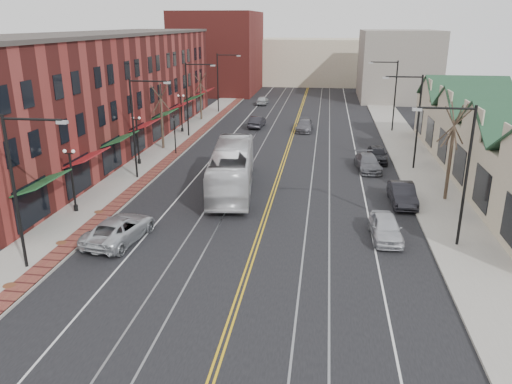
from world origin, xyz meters
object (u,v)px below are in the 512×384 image
(parked_car_c, at_px, (368,163))
(parked_car_d, at_px, (377,154))
(parked_car_b, at_px, (402,194))
(parked_suv, at_px, (120,229))
(parked_car_a, at_px, (386,228))
(transit_bus, at_px, (232,169))

(parked_car_c, distance_m, parked_car_d, 3.14)
(parked_car_b, distance_m, parked_car_c, 8.57)
(parked_suv, height_order, parked_car_d, parked_suv)
(parked_car_a, relative_size, parked_car_b, 0.94)
(transit_bus, distance_m, parked_car_c, 12.80)
(parked_car_b, bearing_deg, parked_car_a, -107.55)
(parked_car_b, relative_size, parked_car_d, 1.09)
(parked_suv, xyz_separation_m, parked_car_a, (15.54, 2.45, -0.03))
(parked_car_b, bearing_deg, parked_car_d, 92.22)
(parked_car_a, relative_size, parked_car_c, 0.92)
(parked_car_a, height_order, parked_car_c, parked_car_a)
(transit_bus, bearing_deg, parked_suv, 57.60)
(parked_car_a, xyz_separation_m, parked_car_c, (0.00, 14.67, -0.05))
(parked_car_a, bearing_deg, parked_car_b, 71.24)
(parked_car_c, bearing_deg, transit_bus, -153.18)
(parked_car_b, xyz_separation_m, parked_car_d, (-0.75, 11.34, -0.04))
(transit_bus, distance_m, parked_car_a, 13.21)
(parked_car_b, distance_m, parked_car_d, 11.36)
(transit_bus, xyz_separation_m, parked_suv, (-4.85, -10.15, -0.96))
(parked_car_c, bearing_deg, parked_suv, -138.52)
(parked_car_d, bearing_deg, parked_suv, -130.47)
(parked_car_b, bearing_deg, parked_suv, -154.84)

